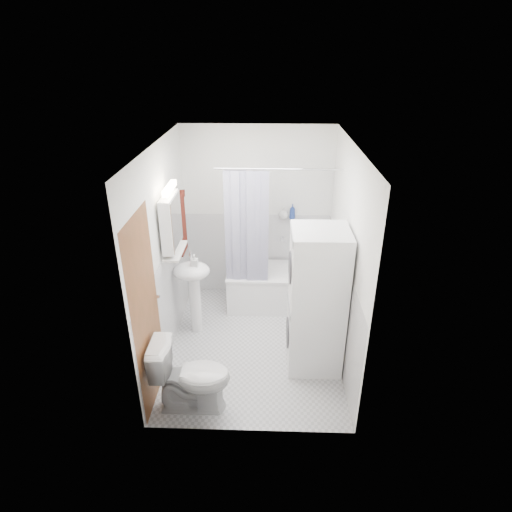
{
  "coord_description": "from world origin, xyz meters",
  "views": [
    {
      "loc": [
        0.17,
        -4.2,
        3.27
      ],
      "look_at": [
        0.02,
        0.15,
        1.13
      ],
      "focal_mm": 30.0,
      "sensor_mm": 36.0,
      "label": 1
    }
  ],
  "objects_px": {
    "bathtub": "(278,286)",
    "sink": "(193,282)",
    "washer_dryer": "(316,301)",
    "toilet": "(192,376)"
  },
  "relations": [
    {
      "from": "bathtub",
      "to": "toilet",
      "type": "distance_m",
      "value": 2.11
    },
    {
      "from": "washer_dryer",
      "to": "toilet",
      "type": "xyz_separation_m",
      "value": [
        -1.25,
        -0.7,
        -0.45
      ]
    },
    {
      "from": "sink",
      "to": "washer_dryer",
      "type": "relative_size",
      "value": 0.63
    },
    {
      "from": "washer_dryer",
      "to": "toilet",
      "type": "height_order",
      "value": "washer_dryer"
    },
    {
      "from": "sink",
      "to": "toilet",
      "type": "distance_m",
      "value": 1.34
    },
    {
      "from": "sink",
      "to": "toilet",
      "type": "xyz_separation_m",
      "value": [
        0.18,
        -1.28,
        -0.33
      ]
    },
    {
      "from": "bathtub",
      "to": "toilet",
      "type": "xyz_separation_m",
      "value": [
        -0.87,
        -1.92,
        0.08
      ]
    },
    {
      "from": "bathtub",
      "to": "sink",
      "type": "xyz_separation_m",
      "value": [
        -1.05,
        -0.64,
        0.41
      ]
    },
    {
      "from": "toilet",
      "to": "bathtub",
      "type": "bearing_deg",
      "value": -24.36
    },
    {
      "from": "sink",
      "to": "toilet",
      "type": "bearing_deg",
      "value": -81.92
    }
  ]
}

